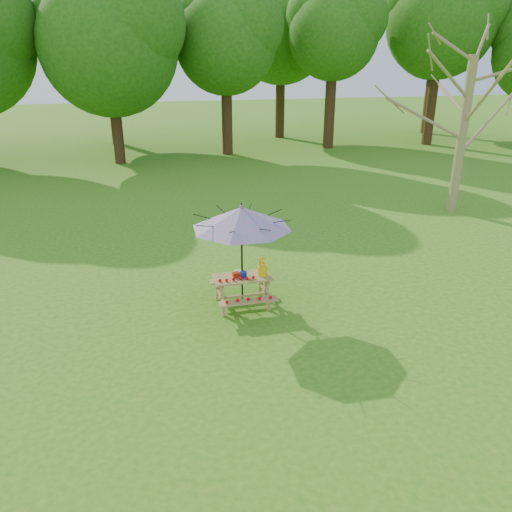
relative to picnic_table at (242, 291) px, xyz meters
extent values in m
cylinder|color=olive|center=(8.62, 5.11, 2.19)|extent=(0.33, 0.33, 5.03)
cube|color=#A7874B|center=(0.00, 0.00, 0.32)|extent=(1.20, 0.62, 0.04)
cube|color=#A7874B|center=(0.00, -0.55, 0.03)|extent=(1.20, 0.22, 0.04)
cube|color=#A7874B|center=(0.00, 0.55, 0.03)|extent=(1.20, 0.22, 0.04)
cylinder|color=black|center=(0.00, 0.00, 0.80)|extent=(0.04, 0.04, 2.25)
cone|color=teal|center=(0.00, 0.00, 1.62)|extent=(2.60, 2.60, 0.44)
sphere|color=teal|center=(0.00, 0.00, 1.86)|extent=(0.08, 0.08, 0.08)
cube|color=#AB210D|center=(-0.13, 0.02, 0.39)|extent=(0.14, 0.12, 0.10)
cylinder|color=#1328A1|center=(0.03, -0.04, 0.41)|extent=(0.13, 0.13, 0.13)
cube|color=beige|center=(-0.05, 0.17, 0.38)|extent=(0.13, 0.13, 0.07)
cylinder|color=yellow|center=(0.44, -0.03, 0.45)|extent=(0.20, 0.20, 0.20)
imported|color=yellow|center=(0.44, -0.03, 0.64)|extent=(0.31, 0.27, 0.31)
camera|label=1|loc=(-2.12, -9.28, 4.58)|focal=35.00mm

